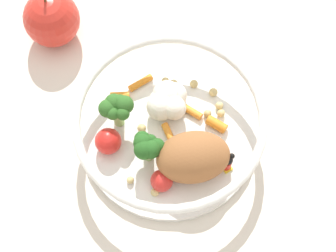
% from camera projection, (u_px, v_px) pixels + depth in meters
% --- Properties ---
extents(ground_plane, '(2.40, 2.40, 0.00)m').
position_uv_depth(ground_plane, '(170.00, 146.00, 0.66)').
color(ground_plane, silver).
extents(food_container, '(0.24, 0.24, 0.07)m').
position_uv_depth(food_container, '(169.00, 129.00, 0.63)').
color(food_container, white).
rests_on(food_container, ground_plane).
extents(loose_apple, '(0.08, 0.08, 0.09)m').
position_uv_depth(loose_apple, '(52.00, 19.00, 0.69)').
color(loose_apple, red).
rests_on(loose_apple, ground_plane).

